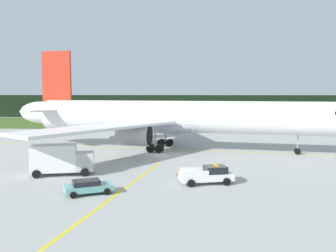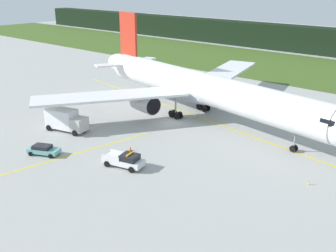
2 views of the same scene
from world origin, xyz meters
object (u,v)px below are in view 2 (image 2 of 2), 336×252
(catering_truck, at_px, (65,120))
(apron_cone, at_px, (130,149))
(ops_pickup_truck, at_px, (125,160))
(airliner, at_px, (200,88))
(staff_car, at_px, (43,150))

(catering_truck, xyz_separation_m, apron_cone, (13.05, 1.09, -1.45))
(ops_pickup_truck, relative_size, apron_cone, 7.96)
(airliner, distance_m, staff_car, 26.98)
(catering_truck, xyz_separation_m, staff_car, (5.21, -7.28, -1.09))
(ops_pickup_truck, relative_size, staff_car, 1.23)
(airliner, distance_m, ops_pickup_truck, 22.12)
(staff_car, bearing_deg, ops_pickup_truck, 22.67)
(ops_pickup_truck, distance_m, staff_car, 11.81)
(staff_car, height_order, apron_cone, staff_car)
(ops_pickup_truck, bearing_deg, apron_cone, 128.69)
(catering_truck, bearing_deg, apron_cone, 4.79)
(catering_truck, distance_m, staff_car, 9.02)
(airliner, bearing_deg, ops_pickup_truck, -78.27)
(airliner, height_order, catering_truck, airliner)
(apron_cone, bearing_deg, staff_car, -133.11)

